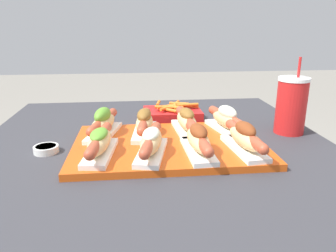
# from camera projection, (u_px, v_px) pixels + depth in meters

# --- Properties ---
(patio_table) EXTENTS (1.01, 1.04, 0.68)m
(patio_table) POSITION_uv_depth(u_px,v_px,m) (157.00, 242.00, 1.05)
(patio_table) COLOR #333338
(patio_table) RESTS_ON ground_plane
(serving_tray) EXTENTS (0.51, 0.35, 0.02)m
(serving_tray) POSITION_uv_depth(u_px,v_px,m) (169.00, 145.00, 0.89)
(serving_tray) COLOR #CC4C14
(serving_tray) RESTS_ON patio_table
(hot_dog_0) EXTENTS (0.08, 0.22, 0.06)m
(hot_dog_0) POSITION_uv_depth(u_px,v_px,m) (100.00, 142.00, 0.80)
(hot_dog_0) COLOR white
(hot_dog_0) RESTS_ON serving_tray
(hot_dog_1) EXTENTS (0.10, 0.22, 0.07)m
(hot_dog_1) POSITION_uv_depth(u_px,v_px,m) (151.00, 142.00, 0.80)
(hot_dog_1) COLOR white
(hot_dog_1) RESTS_ON serving_tray
(hot_dog_2) EXTENTS (0.07, 0.22, 0.07)m
(hot_dog_2) POSITION_uv_depth(u_px,v_px,m) (198.00, 140.00, 0.81)
(hot_dog_2) COLOR white
(hot_dog_2) RESTS_ON serving_tray
(hot_dog_3) EXTENTS (0.08, 0.22, 0.07)m
(hot_dog_3) POSITION_uv_depth(u_px,v_px,m) (245.00, 138.00, 0.82)
(hot_dog_3) COLOR white
(hot_dog_3) RESTS_ON serving_tray
(hot_dog_4) EXTENTS (0.10, 0.22, 0.08)m
(hot_dog_4) POSITION_uv_depth(u_px,v_px,m) (103.00, 123.00, 0.94)
(hot_dog_4) COLOR white
(hot_dog_4) RESTS_ON serving_tray
(hot_dog_5) EXTENTS (0.08, 0.22, 0.07)m
(hot_dog_5) POSITION_uv_depth(u_px,v_px,m) (144.00, 123.00, 0.95)
(hot_dog_5) COLOR white
(hot_dog_5) RESTS_ON serving_tray
(hot_dog_6) EXTENTS (0.07, 0.22, 0.07)m
(hot_dog_6) POSITION_uv_depth(u_px,v_px,m) (187.00, 121.00, 0.97)
(hot_dog_6) COLOR white
(hot_dog_6) RESTS_ON serving_tray
(hot_dog_7) EXTENTS (0.10, 0.22, 0.08)m
(hot_dog_7) POSITION_uv_depth(u_px,v_px,m) (227.00, 120.00, 0.97)
(hot_dog_7) COLOR white
(hot_dog_7) RESTS_ON serving_tray
(sauce_bowl) EXTENTS (0.06, 0.06, 0.02)m
(sauce_bowl) POSITION_uv_depth(u_px,v_px,m) (46.00, 149.00, 0.86)
(sauce_bowl) COLOR silver
(sauce_bowl) RESTS_ON patio_table
(drink_cup) EXTENTS (0.09, 0.09, 0.23)m
(drink_cup) POSITION_uv_depth(u_px,v_px,m) (291.00, 105.00, 1.00)
(drink_cup) COLOR red
(drink_cup) RESTS_ON patio_table
(fries_basket) EXTENTS (0.20, 0.14, 0.06)m
(fries_basket) POSITION_uv_depth(u_px,v_px,m) (173.00, 113.00, 1.16)
(fries_basket) COLOR red
(fries_basket) RESTS_ON patio_table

